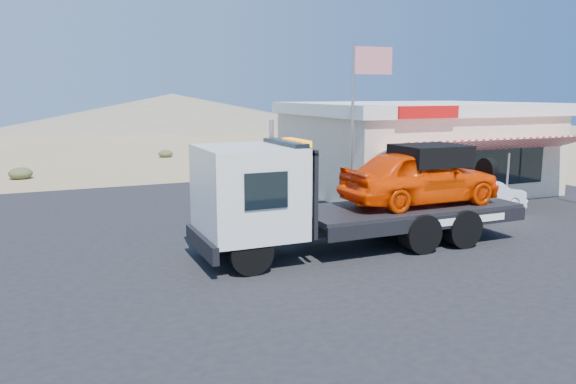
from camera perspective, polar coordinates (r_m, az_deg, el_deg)
name	(u,v)px	position (r m, az deg, el deg)	size (l,w,h in m)	color
ground	(273,277)	(13.60, -1.57, -8.67)	(120.00, 120.00, 0.00)	#8B734F
asphalt_lot	(297,239)	(17.00, 0.93, -4.79)	(32.00, 24.00, 0.02)	black
tow_truck	(355,190)	(15.78, 6.87, 0.22)	(9.40, 2.79, 3.14)	black
white_sedan	(476,199)	(20.48, 18.52, -0.63)	(1.54, 4.42, 1.46)	white
jerky_store	(414,146)	(26.03, 12.68, 4.59)	(10.40, 9.97, 3.90)	beige
flagpole	(359,111)	(19.12, 7.19, 8.19)	(1.55, 0.10, 6.00)	#99999E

